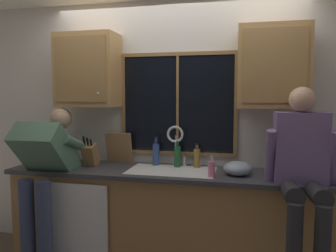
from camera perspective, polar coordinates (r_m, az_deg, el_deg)
name	(u,v)px	position (r m, az deg, el deg)	size (l,w,h in m)	color
back_wall	(177,129)	(3.34, 1.56, -0.44)	(5.36, 0.12, 2.55)	silver
window_glass	(178,104)	(3.26, 1.72, 3.81)	(1.10, 0.02, 0.95)	black
window_frame_top	(178,54)	(3.27, 1.71, 12.47)	(1.17, 0.02, 0.04)	olive
window_frame_bottom	(177,153)	(3.30, 1.66, -4.78)	(1.17, 0.02, 0.04)	olive
window_frame_left	(124,104)	(3.40, -7.76, 3.83)	(0.04, 0.02, 0.95)	olive
window_frame_right	(236,105)	(3.19, 11.78, 3.67)	(0.04, 0.02, 0.95)	olive
window_mullion_center	(178,104)	(3.24, 1.68, 3.81)	(0.02, 0.02, 0.95)	olive
lower_cabinet_run	(169,220)	(3.20, 0.26, -16.11)	(2.96, 0.58, 0.88)	#A07744
countertop	(169,173)	(3.05, 0.18, -8.16)	(3.02, 0.62, 0.04)	#38383D
dishwasher_front	(77,224)	(3.18, -15.68, -16.14)	(0.60, 0.02, 0.74)	white
upper_cabinet_left	(88,71)	(3.39, -13.77, 9.39)	(0.60, 0.36, 0.72)	#B2844C
upper_cabinet_right	(273,67)	(3.05, 17.82, 9.75)	(0.60, 0.36, 0.72)	#B2844C
sink	(172,181)	(3.07, 0.63, -9.55)	(0.80, 0.46, 0.21)	silver
faucet	(176,141)	(3.17, 1.45, -2.60)	(0.18, 0.09, 0.40)	silver
person_standing	(46,169)	(3.22, -20.54, -7.11)	(0.53, 0.72, 1.49)	#384260
person_sitting_on_counter	(302,162)	(2.72, 22.35, -5.82)	(0.54, 0.60, 1.26)	#262628
knife_block	(90,155)	(3.32, -13.42, -4.93)	(0.12, 0.18, 0.32)	olive
cutting_board	(119,148)	(3.39, -8.54, -3.79)	(0.27, 0.02, 0.32)	#997047
mixing_bowl	(238,168)	(2.94, 12.07, -7.26)	(0.25, 0.25, 0.13)	#8C99A8
soap_dispenser	(212,169)	(2.82, 7.62, -7.41)	(0.06, 0.07, 0.19)	pink
bottle_green_glass	(156,154)	(3.25, -2.10, -4.86)	(0.07, 0.07, 0.28)	#334C8C
bottle_tall_clear	(197,158)	(3.17, 5.07, -5.53)	(0.06, 0.06, 0.23)	olive
bottle_amber_small	(177,156)	(3.18, 1.65, -5.26)	(0.06, 0.06, 0.26)	#1E592D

